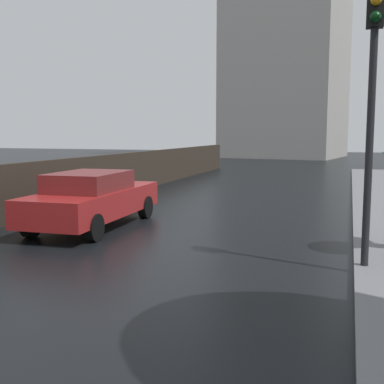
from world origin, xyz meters
The scene contains 3 objects.
car_red_near_kerb centered at (-2.10, 9.75, 0.71)m, with size 1.89×4.60×1.37m.
traffic_light centered at (4.16, 7.56, 3.28)m, with size 0.26×0.39×4.55m.
distant_tower centered at (-2.16, 46.37, 12.75)m, with size 11.53×10.84×25.49m.
Camera 1 is at (3.87, -0.74, 2.32)m, focal length 45.57 mm.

